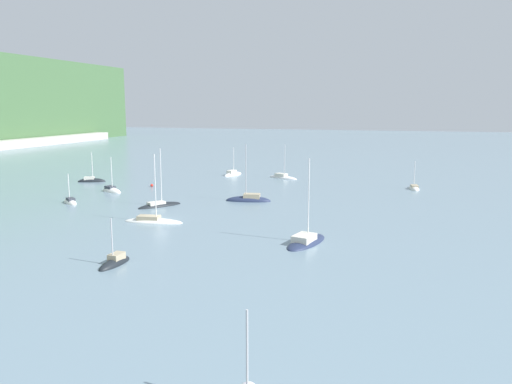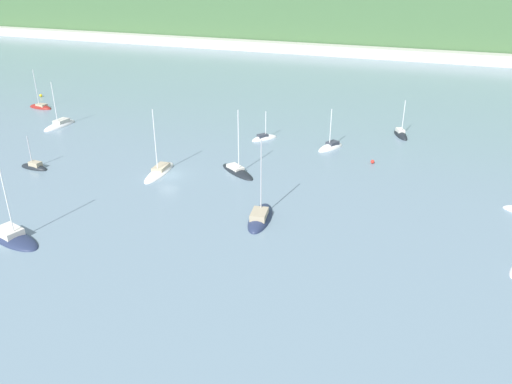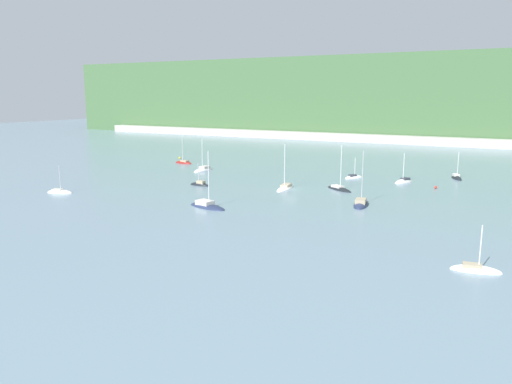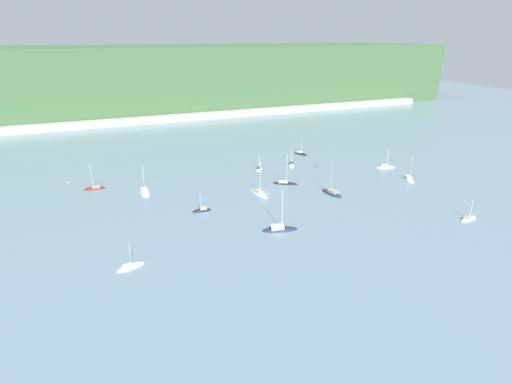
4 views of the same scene
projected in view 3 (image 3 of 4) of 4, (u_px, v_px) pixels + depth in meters
ground_plane at (291, 190)px, 110.11m from camera, size 600.00×600.00×0.00m
hillside_ridge at (429, 98)px, 249.38m from camera, size 385.03×88.08×38.33m
shore_town_strip at (407, 140)px, 211.71m from camera, size 327.28×6.00×3.45m
sailboat_0 at (285, 188)px, 111.16m from camera, size 3.46×9.17×10.63m
sailboat_1 at (456, 178)px, 124.36m from camera, size 4.05×6.29×7.57m
sailboat_3 at (361, 205)px, 94.49m from camera, size 4.03×8.50×11.16m
sailboat_4 at (207, 206)px, 92.84m from camera, size 9.28×5.12×11.18m
sailboat_5 at (204, 170)px, 137.74m from camera, size 2.63×8.17×9.54m
sailboat_6 at (60, 193)px, 106.36m from camera, size 6.15×3.46×6.68m
sailboat_8 at (184, 163)px, 152.21m from camera, size 6.38×2.74×9.20m
sailboat_9 at (339, 189)px, 110.05m from camera, size 7.89×6.39×10.47m
sailboat_10 at (475, 271)px, 59.09m from camera, size 6.06×2.77×6.45m
sailboat_11 at (354, 178)px, 125.16m from camera, size 4.45×5.11×5.93m
sailboat_12 at (404, 182)px, 119.00m from camera, size 4.39×6.16×7.89m
sailboat_13 at (200, 185)px, 115.22m from camera, size 5.18×1.88×5.88m
mooring_buoy_0 at (436, 187)px, 111.19m from camera, size 0.61×0.61×0.61m
mooring_buoy_1 at (180, 158)px, 162.70m from camera, size 0.68×0.68×0.68m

